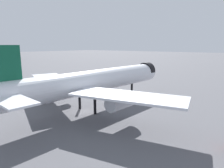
% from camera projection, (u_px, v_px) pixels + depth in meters
% --- Properties ---
extents(ground, '(900.00, 900.00, 0.00)m').
position_uv_depth(ground, '(85.00, 112.00, 48.80)').
color(ground, '#56565B').
extents(airliner_near_gate, '(56.24, 51.14, 16.24)m').
position_uv_depth(airliner_near_gate, '(93.00, 82.00, 49.29)').
color(airliner_near_gate, silver).
rests_on(airliner_near_gate, ground).
extents(baggage_tug_wing, '(3.42, 2.35, 1.85)m').
position_uv_depth(baggage_tug_wing, '(36.00, 87.00, 72.57)').
color(baggage_tug_wing, black).
rests_on(baggage_tug_wing, ground).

